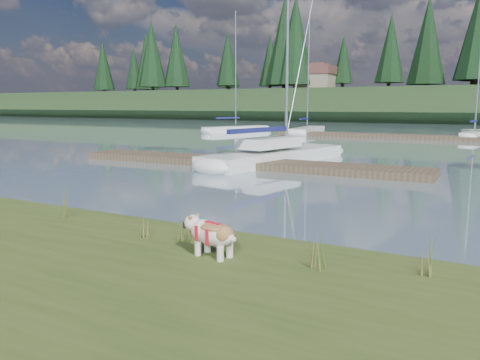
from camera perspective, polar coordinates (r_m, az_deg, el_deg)
The scene contains 22 objects.
ground at distance 39.26m, azimuth 20.10°, elevation 4.75°, with size 200.00×200.00×0.00m, color #7A91A3.
ridge at distance 81.96m, azimuth 24.63°, elevation 8.24°, with size 200.00×20.00×5.00m, color #1D3219.
bulldog at distance 7.14m, azimuth -3.42°, elevation -6.43°, with size 0.99×0.50×0.58m.
sailboat_main at distance 22.16m, azimuth 5.50°, elevation 3.38°, with size 4.00×10.06×14.09m.
dock_near at distance 20.34m, azimuth -0.05°, elevation 2.14°, with size 16.00×2.00×0.30m, color #4C3D2C.
dock_far at distance 39.01m, azimuth 23.03°, elevation 4.78°, with size 26.00×2.20×0.30m, color #4C3D2C.
sailboat_bg_0 at distance 46.09m, azimuth 0.17°, elevation 6.28°, with size 4.66×7.82×11.44m.
sailboat_bg_1 at distance 44.54m, azimuth 8.41°, elevation 6.09°, with size 2.50×8.51×12.45m.
sailboat_bg_2 at distance 41.38m, azimuth 26.78°, elevation 4.99°, with size 1.99×6.05×9.16m.
weed_0 at distance 8.29m, azimuth -11.43°, elevation -5.21°, with size 0.17×0.14×0.60m.
weed_1 at distance 7.95m, azimuth -6.70°, elevation -6.01°, with size 0.17×0.14×0.50m.
weed_2 at distance 6.69m, azimuth 9.36°, elevation -8.43°, with size 0.17×0.14×0.66m.
weed_3 at distance 10.23m, azimuth -20.58°, elevation -2.76°, with size 0.17×0.14×0.66m.
weed_4 at distance 7.67m, azimuth -1.68°, elevation -6.69°, with size 0.17×0.14×0.45m.
weed_5 at distance 6.87m, azimuth 21.71°, elevation -8.48°, with size 0.17×0.14×0.66m.
mud_lip at distance 9.44m, azimuth -9.29°, elevation -6.73°, with size 60.00×0.50×0.14m, color #33281C.
conifer_0 at distance 97.52m, azimuth -10.69°, elevation 14.89°, with size 5.72×5.72×14.15m.
conifer_1 at distance 92.28m, azimuth -1.53°, elevation 14.53°, with size 4.40×4.40×11.30m.
conifer_2 at distance 83.35m, azimuth 6.77°, elevation 16.61°, with size 6.60×6.60×16.05m.
conifer_3 at distance 82.76m, azimuth 17.86°, elevation 15.04°, with size 4.84×4.84×12.25m.
conifer_4 at distance 75.54m, azimuth 27.16°, elevation 16.14°, with size 6.16×6.16×15.10m.
house_0 at distance 83.59m, azimuth 9.16°, elevation 12.25°, with size 6.30×5.30×4.65m.
Camera 1 is at (5.57, -8.77, 2.63)m, focal length 35.00 mm.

